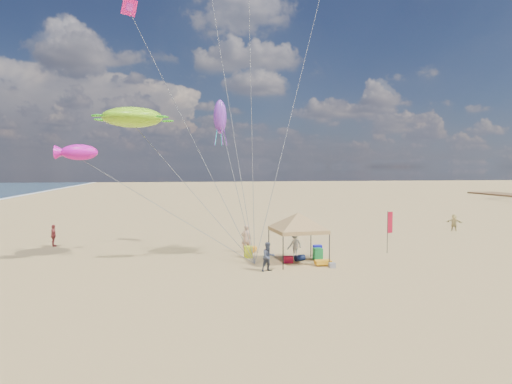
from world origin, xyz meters
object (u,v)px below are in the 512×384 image
(chair_green, at_px, (318,254))
(person_far_c, at_px, (454,222))
(feather_flag, at_px, (389,225))
(cooler_red, at_px, (288,259))
(person_near_b, at_px, (268,257))
(beach_cart, at_px, (323,262))
(cooler_blue, at_px, (317,248))
(person_near_c, at_px, (295,244))
(canopy_tent, at_px, (298,215))
(person_near_a, at_px, (246,239))
(chair_yellow, at_px, (248,252))
(person_far_a, at_px, (54,236))

(chair_green, relative_size, person_far_c, 0.47)
(feather_flag, relative_size, cooler_red, 5.06)
(person_near_b, xyz_separation_m, person_far_c, (18.83, 11.88, -0.04))
(beach_cart, bearing_deg, cooler_blue, 76.35)
(person_far_c, bearing_deg, person_near_c, -118.32)
(beach_cart, bearing_deg, canopy_tent, 140.97)
(person_near_a, distance_m, person_near_c, 3.42)
(feather_flag, xyz_separation_m, person_near_b, (-8.66, -3.60, -1.05))
(chair_yellow, bearing_deg, beach_cart, -37.46)
(person_near_a, relative_size, person_far_a, 1.16)
(feather_flag, bearing_deg, person_near_b, -157.46)
(feather_flag, bearing_deg, cooler_blue, 160.30)
(person_near_b, bearing_deg, beach_cart, -4.86)
(person_near_a, bearing_deg, feather_flag, 165.14)
(cooler_blue, height_order, person_far_c, person_far_c)
(canopy_tent, relative_size, person_near_a, 3.04)
(feather_flag, distance_m, person_near_c, 6.45)
(person_near_b, relative_size, person_near_c, 0.97)
(chair_green, height_order, person_near_a, person_near_a)
(feather_flag, distance_m, person_far_c, 13.16)
(chair_yellow, xyz_separation_m, person_far_a, (-12.86, 6.02, 0.42))
(cooler_blue, bearing_deg, chair_yellow, -163.52)
(person_near_a, xyz_separation_m, person_near_c, (2.71, -2.09, -0.09))
(cooler_red, bearing_deg, beach_cart, -32.96)
(beach_cart, xyz_separation_m, person_far_a, (-16.66, 8.93, 0.57))
(person_near_a, bearing_deg, chair_yellow, 82.86)
(cooler_red, height_order, person_far_c, person_far_c)
(person_far_c, bearing_deg, beach_cart, -110.21)
(person_far_a, bearing_deg, cooler_red, -141.23)
(person_near_c, bearing_deg, cooler_red, 36.59)
(person_near_a, bearing_deg, cooler_blue, 173.30)
(chair_yellow, relative_size, beach_cart, 0.78)
(feather_flag, bearing_deg, person_far_c, 39.18)
(chair_green, bearing_deg, chair_yellow, 161.68)
(canopy_tent, xyz_separation_m, cooler_red, (-0.54, 0.16, -2.63))
(person_near_b, distance_m, person_far_a, 16.52)
(chair_yellow, relative_size, person_far_c, 0.47)
(canopy_tent, distance_m, cooler_red, 2.69)
(chair_green, distance_m, person_near_c, 1.58)
(cooler_blue, bearing_deg, beach_cart, -103.65)
(feather_flag, xyz_separation_m, person_far_a, (-22.03, 6.12, -1.06))
(canopy_tent, bearing_deg, cooler_blue, 56.25)
(chair_green, xyz_separation_m, beach_cart, (-0.20, -1.59, -0.15))
(canopy_tent, height_order, person_far_c, canopy_tent)
(cooler_blue, relative_size, person_near_b, 0.34)
(cooler_red, distance_m, person_far_a, 16.84)
(canopy_tent, xyz_separation_m, feather_flag, (6.57, 1.84, -0.98))
(beach_cart, height_order, person_far_a, person_far_a)
(cooler_red, xyz_separation_m, beach_cart, (1.75, -1.13, 0.01))
(person_near_c, relative_size, person_far_a, 1.05)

